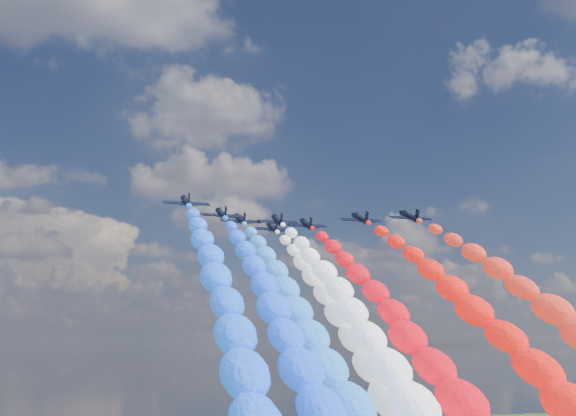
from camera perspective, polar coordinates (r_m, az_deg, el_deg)
name	(u,v)px	position (r m, az deg, el deg)	size (l,w,h in m)	color
jet_0	(186,201)	(146.69, -8.54, 0.57)	(9.79, 13.13, 2.89)	black
trail_0	(230,341)	(89.16, -4.87, -11.02)	(7.02, 106.57, 62.17)	#1855FF
jet_1	(222,214)	(159.45, -5.59, -0.47)	(9.79, 13.13, 2.89)	black
trail_1	(280,341)	(102.76, -0.67, -11.10)	(7.02, 106.57, 62.17)	#184DFF
jet_2	(240,219)	(166.31, -4.04, -0.95)	(9.79, 13.13, 2.89)	black
trail_2	(305,341)	(110.12, 1.40, -11.12)	(7.02, 106.57, 62.17)	blue
jet_3	(278,220)	(167.01, -0.89, -1.02)	(9.79, 13.13, 2.89)	black
trail_3	(361,341)	(111.82, 6.16, -11.06)	(7.02, 106.57, 62.17)	white
jet_4	(272,227)	(177.55, -1.32, -1.64)	(9.79, 13.13, 2.89)	black
trail_4	(346,342)	(122.31, 4.91, -11.11)	(7.02, 106.57, 62.17)	white
jet_5	(306,224)	(172.12, 1.54, -1.33)	(9.79, 13.13, 2.89)	black
trail_5	(401,342)	(117.88, 9.44, -10.99)	(7.02, 106.57, 62.17)	red
jet_6	(360,218)	(165.50, 6.06, -0.86)	(9.79, 13.13, 2.89)	black
trail_6	(490,341)	(113.30, 16.61, -10.67)	(7.02, 106.57, 62.17)	red
jet_7	(409,216)	(164.45, 10.13, -0.68)	(9.79, 13.13, 2.89)	black
trail_7	(570,341)	(114.50, 22.59, -10.28)	(7.02, 106.57, 62.17)	red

